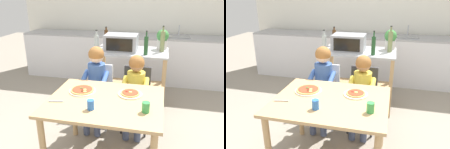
{
  "view_description": "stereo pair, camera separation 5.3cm",
  "coord_description": "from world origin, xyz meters",
  "views": [
    {
      "loc": [
        0.5,
        -1.92,
        1.74
      ],
      "look_at": [
        0.0,
        0.3,
        0.89
      ],
      "focal_mm": 36.46,
      "sensor_mm": 36.0,
      "label": 1
    },
    {
      "loc": [
        0.55,
        -1.9,
        1.74
      ],
      "look_at": [
        0.0,
        0.3,
        0.89
      ],
      "focal_mm": 36.46,
      "sensor_mm": 36.0,
      "label": 2
    }
  ],
  "objects": [
    {
      "name": "bottle_tall_green_wine",
      "position": [
        0.29,
        1.15,
        1.02
      ],
      "size": [
        0.06,
        0.06,
        0.33
      ],
      "color": "#1E4723",
      "rests_on": "kitchen_island_cart"
    },
    {
      "name": "child_in_blue_striped_shirt",
      "position": [
        -0.28,
        0.61,
        0.69
      ],
      "size": [
        0.32,
        0.42,
        1.07
      ],
      "color": "#424C6B",
      "rests_on": "ground"
    },
    {
      "name": "bottle_brown_beer",
      "position": [
        0.5,
        1.38,
        1.05
      ],
      "size": [
        0.07,
        0.07,
        0.37
      ],
      "color": "olive",
      "rests_on": "kitchen_island_cart"
    },
    {
      "name": "dining_table",
      "position": [
        0.0,
        0.0,
        0.63
      ],
      "size": [
        1.11,
        0.88,
        0.74
      ],
      "color": "tan",
      "rests_on": "ground"
    },
    {
      "name": "drinking_cup_blue",
      "position": [
        -0.08,
        -0.21,
        0.78
      ],
      "size": [
        0.06,
        0.06,
        0.09
      ],
      "primitive_type": "cylinder",
      "color": "blue",
      "rests_on": "dining_table"
    },
    {
      "name": "drinking_cup_green",
      "position": [
        0.4,
        -0.15,
        0.78
      ],
      "size": [
        0.07,
        0.07,
        0.09
      ],
      "primitive_type": "cylinder",
      "color": "green",
      "rests_on": "dining_table"
    },
    {
      "name": "bottle_squat_spirits",
      "position": [
        -0.38,
        1.59,
        1.02
      ],
      "size": [
        0.06,
        0.06,
        0.3
      ],
      "color": "#4C2D14",
      "rests_on": "kitchen_island_cart"
    },
    {
      "name": "toaster_oven",
      "position": [
        -0.09,
        1.32,
        1.01
      ],
      "size": [
        0.47,
        0.35,
        0.24
      ],
      "color": "#999BA0",
      "rests_on": "kitchen_island_cart"
    },
    {
      "name": "pizza_plate_cream",
      "position": [
        0.22,
        0.16,
        0.75
      ],
      "size": [
        0.25,
        0.25,
        0.03
      ],
      "color": "beige",
      "rests_on": "dining_table"
    },
    {
      "name": "potted_herb_plant",
      "position": [
        0.5,
        1.53,
        1.05
      ],
      "size": [
        0.18,
        0.18,
        0.29
      ],
      "color": "beige",
      "rests_on": "kitchen_island_cart"
    },
    {
      "name": "bottle_dark_olive_oil",
      "position": [
        -0.43,
        1.19,
        1.02
      ],
      "size": [
        0.07,
        0.07,
        0.31
      ],
      "color": "#ADB7B2",
      "rests_on": "kitchen_island_cart"
    },
    {
      "name": "pizza_plate_white",
      "position": [
        -0.28,
        0.13,
        0.75
      ],
      "size": [
        0.28,
        0.28,
        0.03
      ],
      "color": "white",
      "rests_on": "dining_table"
    },
    {
      "name": "dining_chair_left",
      "position": [
        -0.28,
        0.72,
        0.48
      ],
      "size": [
        0.36,
        0.36,
        0.81
      ],
      "color": "silver",
      "rests_on": "ground"
    },
    {
      "name": "child_in_yellow_shirt",
      "position": [
        0.22,
        0.61,
        0.65
      ],
      "size": [
        0.32,
        0.42,
        0.99
      ],
      "color": "#424C6B",
      "rests_on": "ground"
    },
    {
      "name": "back_wall_tiled",
      "position": [
        0.0,
        2.89,
        1.35
      ],
      "size": [
        5.05,
        0.12,
        2.7
      ],
      "color": "white",
      "rests_on": "ground"
    },
    {
      "name": "dining_chair_right",
      "position": [
        0.22,
        0.73,
        0.48
      ],
      "size": [
        0.36,
        0.36,
        0.81
      ],
      "color": "#333338",
      "rests_on": "ground"
    },
    {
      "name": "ground_plane",
      "position": [
        0.0,
        1.13,
        0.0
      ],
      "size": [
        11.34,
        11.34,
        0.0
      ],
      "primitive_type": "plane",
      "color": "gray"
    },
    {
      "name": "serving_spoon",
      "position": [
        -0.45,
        -0.15,
        0.74
      ],
      "size": [
        0.14,
        0.04,
        0.01
      ],
      "primitive_type": "cylinder",
      "rotation": [
        0.0,
        1.57,
        0.2
      ],
      "color": "#B7BABF",
      "rests_on": "dining_table"
    },
    {
      "name": "kitchen_island_cart",
      "position": [
        0.06,
        1.35,
        0.6
      ],
      "size": [
        1.07,
        0.63,
        0.89
      ],
      "color": "#B7BABF",
      "rests_on": "ground"
    },
    {
      "name": "kitchen_counter",
      "position": [
        0.0,
        2.48,
        0.45
      ],
      "size": [
        4.54,
        0.6,
        1.11
      ],
      "color": "silver",
      "rests_on": "ground"
    }
  ]
}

